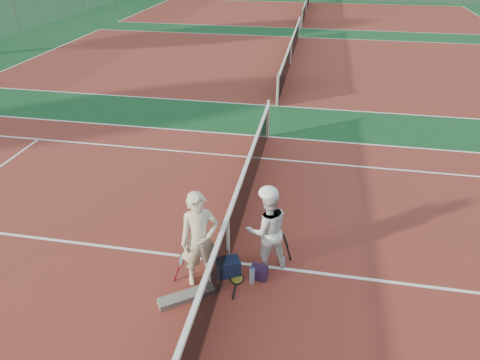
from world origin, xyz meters
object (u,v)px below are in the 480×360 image
at_px(net_main, 228,240).
at_px(sports_bag_navy, 228,267).
at_px(racket_spare, 237,279).
at_px(sports_bag_purple, 259,272).
at_px(player_b, 267,229).
at_px(player_a, 200,240).
at_px(water_bottle, 252,276).
at_px(racket_red, 182,266).
at_px(racket_black_held, 285,248).

bearing_deg(net_main, sports_bag_navy, -78.03).
bearing_deg(sports_bag_navy, racket_spare, -31.93).
xyz_separation_m(sports_bag_navy, sports_bag_purple, (0.53, 0.01, -0.04)).
distance_m(player_b, sports_bag_purple, 0.75).
bearing_deg(racket_spare, net_main, 26.84).
bearing_deg(racket_spare, player_a, 98.44).
bearing_deg(player_a, water_bottle, -20.25).
xyz_separation_m(player_b, racket_red, (-1.33, -0.63, -0.49)).
height_order(racket_spare, sports_bag_purple, sports_bag_purple).
bearing_deg(water_bottle, sports_bag_navy, 161.54).
bearing_deg(racket_spare, player_b, -45.66).
bearing_deg(racket_black_held, sports_bag_purple, 31.25).
distance_m(racket_red, sports_bag_purple, 1.30).
relative_size(racket_red, racket_spare, 0.95).
distance_m(player_a, water_bottle, 1.11).
bearing_deg(sports_bag_purple, sports_bag_navy, -179.33).
relative_size(net_main, water_bottle, 36.60).
bearing_deg(water_bottle, sports_bag_purple, 57.45).
height_order(player_a, water_bottle, player_a).
distance_m(sports_bag_navy, water_bottle, 0.46).
xyz_separation_m(racket_red, racket_black_held, (1.65, 0.78, 0.01)).
relative_size(player_a, racket_red, 3.01).
bearing_deg(racket_black_held, racket_spare, 18.07).
distance_m(player_a, sports_bag_purple, 1.23).
distance_m(racket_spare, sports_bag_purple, 0.39).
relative_size(net_main, sports_bag_navy, 28.24).
bearing_deg(racket_spare, racket_black_held, -53.48).
distance_m(player_a, sports_bag_navy, 0.85).
bearing_deg(sports_bag_purple, racket_black_held, 52.83).
bearing_deg(water_bottle, net_main, 138.37).
bearing_deg(net_main, sports_bag_purple, -26.09).
height_order(player_a, player_b, player_a).
relative_size(net_main, racket_red, 19.17).
bearing_deg(player_b, sports_bag_purple, 54.18).
height_order(player_b, sports_bag_navy, player_b).
height_order(player_b, sports_bag_purple, player_b).
relative_size(net_main, racket_black_held, 18.72).
bearing_deg(sports_bag_navy, water_bottle, -18.46).
height_order(net_main, sports_bag_navy, net_main).
distance_m(racket_black_held, sports_bag_navy, 1.06).
xyz_separation_m(racket_red, sports_bag_navy, (0.73, 0.26, -0.13)).
distance_m(player_a, racket_spare, 1.03).
distance_m(net_main, racket_spare, 0.68).
bearing_deg(sports_bag_purple, net_main, 153.91).
relative_size(racket_red, racket_black_held, 0.98).
xyz_separation_m(net_main, player_b, (0.67, 0.07, 0.26)).
relative_size(racket_black_held, sports_bag_navy, 1.51).
xyz_separation_m(sports_bag_navy, water_bottle, (0.44, -0.15, -0.00)).
distance_m(player_a, racket_red, 0.66).
height_order(racket_red, water_bottle, racket_red).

